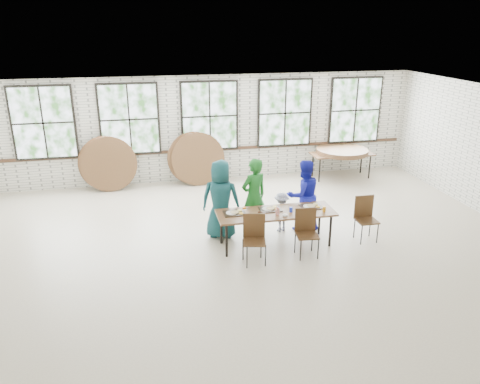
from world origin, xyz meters
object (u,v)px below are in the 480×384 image
at_px(storage_table, 342,155).
at_px(chair_near_left, 254,234).
at_px(chair_near_right, 306,228).
at_px(dining_table, 276,214).

bearing_deg(storage_table, chair_near_left, -130.39).
distance_m(chair_near_left, chair_near_right, 1.07).
bearing_deg(dining_table, chair_near_right, -46.65).
height_order(chair_near_left, chair_near_right, same).
bearing_deg(chair_near_left, storage_table, 61.99).
bearing_deg(dining_table, chair_near_left, -135.41).
xyz_separation_m(chair_near_left, chair_near_right, (1.07, 0.07, 0.00)).
height_order(dining_table, storage_table, same).
bearing_deg(storage_table, chair_near_right, -121.74).
distance_m(dining_table, chair_near_left, 0.84).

